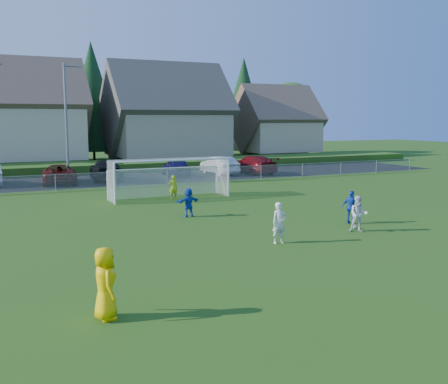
{
  "coord_description": "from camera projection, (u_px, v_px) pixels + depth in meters",
  "views": [
    {
      "loc": [
        -10.84,
        -14.72,
        4.95
      ],
      "look_at": [
        0.0,
        8.0,
        1.4
      ],
      "focal_mm": 42.0,
      "sensor_mm": 36.0,
      "label": 1
    }
  ],
  "objects": [
    {
      "name": "goalkeeper",
      "position": [
        173.0,
        187.0,
        32.26
      ],
      "size": [
        0.58,
        0.42,
        1.47
      ],
      "primitive_type": "imported",
      "rotation": [
        0.0,
        0.0,
        3.01
      ],
      "color": "#ACCA17",
      "rests_on": "ground"
    },
    {
      "name": "grass_embankment",
      "position": [
        102.0,
        167.0,
        49.69
      ],
      "size": [
        70.0,
        6.0,
        0.8
      ],
      "primitive_type": "cube",
      "color": "#1E420F",
      "rests_on": "ground"
    },
    {
      "name": "soccer_goal",
      "position": [
        168.0,
        172.0,
        32.58
      ],
      "size": [
        7.42,
        1.9,
        2.5
      ],
      "color": "white",
      "rests_on": "ground"
    },
    {
      "name": "tree_row",
      "position": [
        83.0,
        102.0,
        61.5
      ],
      "size": [
        65.98,
        12.36,
        13.8
      ],
      "color": "#382616",
      "rests_on": "ground"
    },
    {
      "name": "car_g",
      "position": [
        253.0,
        165.0,
        47.27
      ],
      "size": [
        2.64,
        5.71,
        1.62
      ],
      "primitive_type": "imported",
      "rotation": [
        0.0,
        0.0,
        3.21
      ],
      "color": "maroon",
      "rests_on": "ground"
    },
    {
      "name": "car_c",
      "position": [
        59.0,
        174.0,
        40.04
      ],
      "size": [
        3.06,
        5.54,
        1.47
      ],
      "primitive_type": "imported",
      "rotation": [
        0.0,
        0.0,
        3.02
      ],
      "color": "#500D09",
      "rests_on": "ground"
    },
    {
      "name": "car_d",
      "position": [
        106.0,
        170.0,
        42.1
      ],
      "size": [
        2.97,
        5.87,
        1.64
      ],
      "primitive_type": "imported",
      "rotation": [
        0.0,
        0.0,
        3.02
      ],
      "color": "black",
      "rests_on": "ground"
    },
    {
      "name": "asphalt_lot",
      "position": [
        122.0,
        179.0,
        43.04
      ],
      "size": [
        60.0,
        60.0,
        0.0
      ],
      "primitive_type": "plane",
      "color": "black",
      "rests_on": "ground"
    },
    {
      "name": "ground",
      "position": [
        322.0,
        260.0,
        18.47
      ],
      "size": [
        160.0,
        160.0,
        0.0
      ],
      "primitive_type": "plane",
      "color": "#193D0C",
      "rests_on": "ground"
    },
    {
      "name": "player_blue_a",
      "position": [
        351.0,
        207.0,
        24.69
      ],
      "size": [
        0.84,
        0.98,
        1.58
      ],
      "primitive_type": "imported",
      "rotation": [
        0.0,
        0.0,
        2.17
      ],
      "color": "#123EAF",
      "rests_on": "ground"
    },
    {
      "name": "car_f",
      "position": [
        219.0,
        165.0,
        46.57
      ],
      "size": [
        1.85,
        4.88,
        1.59
      ],
      "primitive_type": "imported",
      "rotation": [
        0.0,
        0.0,
        3.18
      ],
      "color": "silver",
      "rests_on": "ground"
    },
    {
      "name": "car_e",
      "position": [
        176.0,
        167.0,
        45.01
      ],
      "size": [
        2.34,
        4.71,
        1.54
      ],
      "primitive_type": "imported",
      "rotation": [
        0.0,
        0.0,
        3.02
      ],
      "color": "#17154A",
      "rests_on": "ground"
    },
    {
      "name": "player_blue_b",
      "position": [
        188.0,
        202.0,
        26.47
      ],
      "size": [
        1.41,
        0.66,
        1.46
      ],
      "primitive_type": "imported",
      "rotation": [
        0.0,
        0.0,
        3.31
      ],
      "color": "#123EAF",
      "rests_on": "ground"
    },
    {
      "name": "soccer_ball",
      "position": [
        354.0,
        227.0,
        23.59
      ],
      "size": [
        0.22,
        0.22,
        0.22
      ],
      "primitive_type": "sphere",
      "color": "white",
      "rests_on": "ground"
    },
    {
      "name": "player_white_b",
      "position": [
        358.0,
        214.0,
        22.86
      ],
      "size": [
        0.99,
        0.95,
        1.6
      ],
      "primitive_type": "imported",
      "rotation": [
        0.0,
        0.0,
        -0.65
      ],
      "color": "silver",
      "rests_on": "ground"
    },
    {
      "name": "referee",
      "position": [
        105.0,
        283.0,
        12.9
      ],
      "size": [
        0.6,
        0.9,
        1.83
      ],
      "primitive_type": "imported",
      "rotation": [
        0.0,
        0.0,
        1.59
      ],
      "color": "yellow",
      "rests_on": "ground"
    },
    {
      "name": "houses_row",
      "position": [
        103.0,
        96.0,
        56.23
      ],
      "size": [
        53.9,
        11.45,
        13.27
      ],
      "color": "tan",
      "rests_on": "ground"
    },
    {
      "name": "chainlink_fence",
      "position": [
        141.0,
        178.0,
        38.04
      ],
      "size": [
        52.06,
        0.06,
        1.2
      ],
      "color": "gray",
      "rests_on": "ground"
    },
    {
      "name": "player_white_a",
      "position": [
        279.0,
        223.0,
        20.81
      ],
      "size": [
        0.61,
        0.41,
        1.65
      ],
      "primitive_type": "imported",
      "rotation": [
        0.0,
        0.0,
        -0.03
      ],
      "color": "silver",
      "rests_on": "ground"
    },
    {
      "name": "streetlight",
      "position": [
        67.0,
        120.0,
        39.13
      ],
      "size": [
        1.38,
        0.18,
        9.0
      ],
      "color": "slate",
      "rests_on": "ground"
    }
  ]
}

